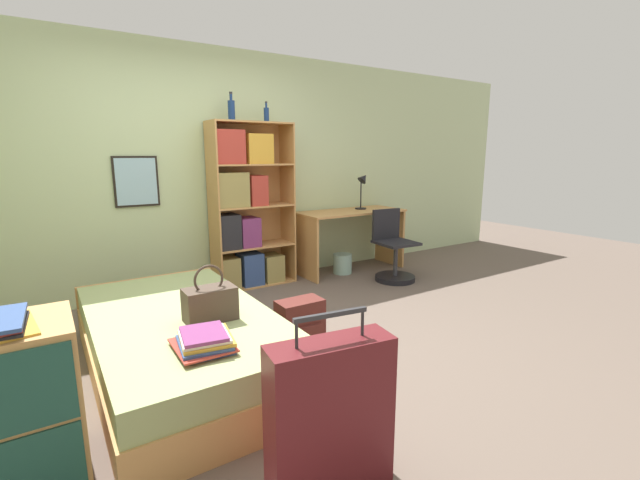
{
  "coord_description": "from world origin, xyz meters",
  "views": [
    {
      "loc": [
        -1.31,
        -2.83,
        1.48
      ],
      "look_at": [
        0.67,
        0.21,
        0.75
      ],
      "focal_mm": 24.0,
      "sensor_mm": 36.0,
      "label": 1
    }
  ],
  "objects_px": {
    "waste_bin": "(342,264)",
    "desk_chair": "(393,258)",
    "book_stack_on_bed": "(205,341)",
    "bottle_green": "(231,110)",
    "dresser": "(5,411)",
    "bottle_brown": "(266,114)",
    "handbag": "(210,303)",
    "suitcase": "(330,416)",
    "bookcase": "(245,211)",
    "desk_lamp": "(363,184)",
    "backpack": "(300,326)",
    "desk": "(350,228)",
    "bed": "(181,341)"
  },
  "relations": [
    {
      "from": "desk",
      "to": "waste_bin",
      "type": "height_order",
      "value": "desk"
    },
    {
      "from": "bottle_green",
      "to": "waste_bin",
      "type": "bearing_deg",
      "value": -8.16
    },
    {
      "from": "handbag",
      "to": "dresser",
      "type": "distance_m",
      "value": 1.17
    },
    {
      "from": "book_stack_on_bed",
      "to": "bookcase",
      "type": "bearing_deg",
      "value": 61.43
    },
    {
      "from": "bookcase",
      "to": "desk_chair",
      "type": "height_order",
      "value": "bookcase"
    },
    {
      "from": "handbag",
      "to": "bottle_brown",
      "type": "relative_size",
      "value": 1.68
    },
    {
      "from": "suitcase",
      "to": "desk_lamp",
      "type": "height_order",
      "value": "desk_lamp"
    },
    {
      "from": "bottle_brown",
      "to": "backpack",
      "type": "distance_m",
      "value": 2.52
    },
    {
      "from": "bed",
      "to": "desk_chair",
      "type": "xyz_separation_m",
      "value": [
        2.73,
        0.82,
        0.06
      ]
    },
    {
      "from": "backpack",
      "to": "handbag",
      "type": "bearing_deg",
      "value": -175.37
    },
    {
      "from": "bottle_brown",
      "to": "handbag",
      "type": "bearing_deg",
      "value": -126.27
    },
    {
      "from": "bookcase",
      "to": "waste_bin",
      "type": "relative_size",
      "value": 7.36
    },
    {
      "from": "book_stack_on_bed",
      "to": "bottle_green",
      "type": "relative_size",
      "value": 1.25
    },
    {
      "from": "bookcase",
      "to": "bed",
      "type": "bearing_deg",
      "value": -126.88
    },
    {
      "from": "book_stack_on_bed",
      "to": "desk",
      "type": "height_order",
      "value": "desk"
    },
    {
      "from": "bed",
      "to": "suitcase",
      "type": "distance_m",
      "value": 1.49
    },
    {
      "from": "handbag",
      "to": "desk",
      "type": "distance_m",
      "value": 2.95
    },
    {
      "from": "book_stack_on_bed",
      "to": "waste_bin",
      "type": "relative_size",
      "value": 1.48
    },
    {
      "from": "suitcase",
      "to": "desk",
      "type": "xyz_separation_m",
      "value": [
        2.3,
        2.9,
        0.2
      ]
    },
    {
      "from": "desk_chair",
      "to": "backpack",
      "type": "xyz_separation_m",
      "value": [
        -1.88,
        -1.02,
        -0.07
      ]
    },
    {
      "from": "waste_bin",
      "to": "suitcase",
      "type": "bearing_deg",
      "value": -126.95
    },
    {
      "from": "suitcase",
      "to": "backpack",
      "type": "xyz_separation_m",
      "value": [
        0.59,
        1.26,
        -0.16
      ]
    },
    {
      "from": "desk_lamp",
      "to": "desk",
      "type": "bearing_deg",
      "value": -166.23
    },
    {
      "from": "waste_bin",
      "to": "desk_chair",
      "type": "bearing_deg",
      "value": -58.69
    },
    {
      "from": "handbag",
      "to": "dresser",
      "type": "height_order",
      "value": "handbag"
    },
    {
      "from": "handbag",
      "to": "backpack",
      "type": "distance_m",
      "value": 0.79
    },
    {
      "from": "bottle_green",
      "to": "desk_chair",
      "type": "height_order",
      "value": "bottle_green"
    },
    {
      "from": "book_stack_on_bed",
      "to": "waste_bin",
      "type": "xyz_separation_m",
      "value": [
        2.42,
        2.03,
        -0.34
      ]
    },
    {
      "from": "desk_lamp",
      "to": "book_stack_on_bed",
      "type": "bearing_deg",
      "value": -142.76
    },
    {
      "from": "handbag",
      "to": "suitcase",
      "type": "distance_m",
      "value": 1.22
    },
    {
      "from": "bed",
      "to": "backpack",
      "type": "bearing_deg",
      "value": -13.32
    },
    {
      "from": "desk_chair",
      "to": "backpack",
      "type": "bearing_deg",
      "value": -151.61
    },
    {
      "from": "desk_lamp",
      "to": "backpack",
      "type": "xyz_separation_m",
      "value": [
        -1.95,
        -1.69,
        -0.91
      ]
    },
    {
      "from": "bottle_brown",
      "to": "backpack",
      "type": "xyz_separation_m",
      "value": [
        -0.62,
        -1.75,
        -1.71
      ]
    },
    {
      "from": "book_stack_on_bed",
      "to": "desk_chair",
      "type": "distance_m",
      "value": 3.14
    },
    {
      "from": "waste_bin",
      "to": "dresser",
      "type": "bearing_deg",
      "value": -148.06
    },
    {
      "from": "backpack",
      "to": "waste_bin",
      "type": "relative_size",
      "value": 1.61
    },
    {
      "from": "desk",
      "to": "desk_chair",
      "type": "distance_m",
      "value": 0.7
    },
    {
      "from": "bottle_brown",
      "to": "dresser",
      "type": "bearing_deg",
      "value": -136.87
    },
    {
      "from": "dresser",
      "to": "desk_chair",
      "type": "xyz_separation_m",
      "value": [
        3.67,
        1.52,
        -0.11
      ]
    },
    {
      "from": "suitcase",
      "to": "backpack",
      "type": "relative_size",
      "value": 2.09
    },
    {
      "from": "dresser",
      "to": "desk_lamp",
      "type": "bearing_deg",
      "value": 30.45
    },
    {
      "from": "book_stack_on_bed",
      "to": "bookcase",
      "type": "distance_m",
      "value": 2.54
    },
    {
      "from": "handbag",
      "to": "suitcase",
      "type": "xyz_separation_m",
      "value": [
        0.12,
        -1.2,
        -0.18
      ]
    },
    {
      "from": "book_stack_on_bed",
      "to": "desk",
      "type": "distance_m",
      "value": 3.33
    },
    {
      "from": "handbag",
      "to": "book_stack_on_bed",
      "type": "distance_m",
      "value": 0.44
    },
    {
      "from": "bottle_green",
      "to": "desk_chair",
      "type": "xyz_separation_m",
      "value": [
        1.67,
        -0.75,
        -1.67
      ]
    },
    {
      "from": "bottle_green",
      "to": "bottle_brown",
      "type": "height_order",
      "value": "bottle_green"
    },
    {
      "from": "bottle_brown",
      "to": "waste_bin",
      "type": "relative_size",
      "value": 0.89
    },
    {
      "from": "handbag",
      "to": "bottle_green",
      "type": "relative_size",
      "value": 1.26
    }
  ]
}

